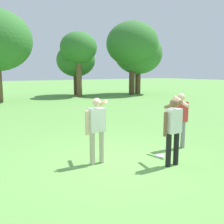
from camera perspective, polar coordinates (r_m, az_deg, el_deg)
The scene contains 9 objects.
ground_plane at distance 6.59m, azimuth 0.98°, elevation -11.16°, with size 120.00×120.00×0.00m, color #609947.
person_thrower at distance 6.29m, azimuth -3.42°, elevation -3.04°, with size 0.65×0.67×1.64m.
person_catcher at distance 7.79m, azimuth 15.01°, elevation -1.00°, with size 0.65×0.67×1.64m.
person_bystander at distance 6.32m, azimuth 13.34°, elevation -3.22°, with size 0.61×0.67×1.64m.
frisbee at distance 7.16m, azimuth 10.55°, elevation -9.57°, with size 0.25×0.25×0.03m, color white.
tree_far_right at distance 23.51m, azimuth -7.43°, elevation 13.84°, with size 3.25×3.25×5.74m.
tree_slender_mid at distance 25.05m, azimuth -8.03°, elevation 11.24°, with size 3.63×3.63×4.86m.
tree_back_left at distance 25.61m, azimuth 4.53°, elevation 14.78°, with size 5.01×5.01×7.02m.
tree_back_right at distance 26.45m, azimuth 5.85°, elevation 12.71°, with size 4.78×4.78×6.06m.
Camera 1 is at (-3.48, -5.12, 2.27)m, focal length 41.21 mm.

